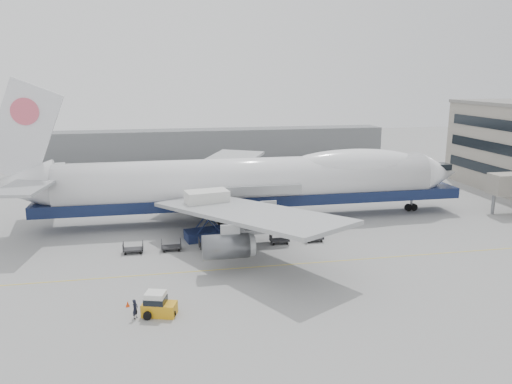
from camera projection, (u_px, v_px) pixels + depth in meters
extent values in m
plane|color=gray|center=(268.00, 247.00, 59.76)|extent=(260.00, 260.00, 0.00)
cube|color=gold|center=(280.00, 265.00, 54.02)|extent=(60.00, 0.15, 0.01)
cylinder|color=slate|center=(493.00, 204.00, 73.84)|extent=(0.50, 0.50, 3.00)
cube|color=slate|center=(168.00, 144.00, 123.98)|extent=(110.00, 8.00, 7.00)
cylinder|color=white|center=(249.00, 181.00, 69.94)|extent=(52.00, 6.40, 6.40)
cube|color=#101A3C|center=(256.00, 198.00, 70.70)|extent=(60.00, 5.76, 1.50)
cone|color=white|center=(438.00, 173.00, 75.39)|extent=(6.00, 6.40, 6.40)
cone|color=white|center=(16.00, 185.00, 64.06)|extent=(9.00, 6.40, 6.40)
ellipsoid|color=white|center=(355.00, 165.00, 72.47)|extent=(20.67, 5.78, 4.56)
cube|color=white|center=(23.00, 131.00, 62.78)|extent=(10.52, 0.50, 13.56)
cylinder|color=#E85A70|center=(25.00, 111.00, 62.31)|extent=(3.40, 0.30, 3.40)
cube|color=#9EA0A3|center=(246.00, 212.00, 55.86)|extent=(20.35, 26.74, 2.26)
cube|color=#9EA0A3|center=(216.00, 168.00, 83.15)|extent=(20.35, 26.74, 2.26)
cylinder|color=#595B60|center=(196.00, 176.00, 87.60)|extent=(4.80, 2.60, 2.60)
cylinder|color=#595B60|center=(238.00, 185.00, 80.13)|extent=(4.80, 2.60, 2.60)
cylinder|color=#595B60|center=(264.00, 219.00, 61.01)|extent=(4.80, 2.60, 2.60)
cylinder|color=#595B60|center=(226.00, 246.00, 51.28)|extent=(4.80, 2.60, 2.60)
cylinder|color=slate|center=(411.00, 203.00, 75.65)|extent=(0.36, 0.36, 2.50)
cylinder|color=black|center=(411.00, 207.00, 75.80)|extent=(1.10, 0.45, 1.10)
cylinder|color=slate|center=(232.00, 218.00, 67.51)|extent=(0.36, 0.36, 2.50)
cylinder|color=black|center=(232.00, 223.00, 67.67)|extent=(1.10, 0.45, 1.10)
cylinder|color=slate|center=(226.00, 207.00, 73.25)|extent=(0.36, 0.36, 2.50)
cylinder|color=black|center=(226.00, 212.00, 73.40)|extent=(1.10, 0.45, 1.10)
cube|color=#1A254E|center=(208.00, 234.00, 62.65)|extent=(5.98, 3.63, 1.23)
cube|color=silver|center=(207.00, 200.00, 61.66)|extent=(5.58, 3.77, 2.46)
cube|color=#1A254E|center=(208.00, 220.00, 60.98)|extent=(3.94, 0.82, 4.41)
cube|color=#1A254E|center=(206.00, 215.00, 63.34)|extent=(3.94, 0.82, 4.41)
cube|color=slate|center=(206.00, 197.00, 63.37)|extent=(2.88, 1.80, 0.15)
cylinder|color=black|center=(192.00, 239.00, 61.23)|extent=(1.01, 0.39, 1.01)
cylinder|color=black|center=(191.00, 233.00, 63.37)|extent=(1.01, 0.39, 1.01)
cylinder|color=black|center=(225.00, 237.00, 61.99)|extent=(1.01, 0.39, 1.01)
cylinder|color=black|center=(223.00, 231.00, 64.13)|extent=(1.01, 0.39, 1.01)
cube|color=orange|center=(159.00, 309.00, 42.63)|extent=(3.18, 2.31, 1.12)
cube|color=silver|center=(155.00, 298.00, 42.44)|extent=(1.98, 1.85, 1.02)
cube|color=black|center=(156.00, 300.00, 42.48)|extent=(2.11, 1.98, 0.51)
cylinder|color=black|center=(147.00, 316.00, 41.86)|extent=(0.71, 0.31, 0.71)
cylinder|color=black|center=(148.00, 309.00, 43.12)|extent=(0.71, 0.31, 0.71)
cylinder|color=black|center=(172.00, 314.00, 42.24)|extent=(0.71, 0.31, 0.71)
cylinder|color=black|center=(171.00, 307.00, 43.50)|extent=(0.71, 0.31, 0.71)
imported|color=black|center=(135.00, 309.00, 42.00)|extent=(0.65, 0.74, 1.71)
cone|color=red|center=(128.00, 304.00, 44.29)|extent=(0.33, 0.33, 0.52)
cube|color=red|center=(128.00, 306.00, 44.35)|extent=(0.35, 0.35, 0.03)
cube|color=#2D2D30|center=(133.00, 249.00, 57.66)|extent=(2.30, 1.35, 0.18)
cube|color=#2D2D30|center=(123.00, 247.00, 57.36)|extent=(0.08, 1.35, 0.90)
cube|color=#2D2D30|center=(143.00, 245.00, 57.77)|extent=(0.08, 1.35, 0.90)
cylinder|color=black|center=(126.00, 254.00, 57.04)|extent=(0.30, 0.12, 0.30)
cylinder|color=black|center=(126.00, 251.00, 58.09)|extent=(0.30, 0.12, 0.30)
cylinder|color=black|center=(141.00, 253.00, 57.36)|extent=(0.30, 0.12, 0.30)
cylinder|color=black|center=(141.00, 250.00, 58.41)|extent=(0.30, 0.12, 0.30)
cube|color=#2D2D30|center=(171.00, 247.00, 58.48)|extent=(2.30, 1.35, 0.18)
cube|color=#2D2D30|center=(162.00, 244.00, 58.18)|extent=(0.08, 1.35, 0.90)
cube|color=#2D2D30|center=(181.00, 243.00, 58.59)|extent=(0.08, 1.35, 0.90)
cylinder|color=black|center=(164.00, 251.00, 57.86)|extent=(0.30, 0.12, 0.30)
cylinder|color=black|center=(164.00, 248.00, 58.91)|extent=(0.30, 0.12, 0.30)
cylinder|color=black|center=(179.00, 250.00, 58.18)|extent=(0.30, 0.12, 0.30)
cylinder|color=black|center=(179.00, 247.00, 59.23)|extent=(0.30, 0.12, 0.30)
cube|color=#2D2D30|center=(208.00, 245.00, 59.30)|extent=(2.30, 1.35, 0.18)
cube|color=#2D2D30|center=(199.00, 242.00, 59.00)|extent=(0.08, 1.35, 0.90)
cube|color=#2D2D30|center=(217.00, 241.00, 59.41)|extent=(0.08, 1.35, 0.90)
cylinder|color=black|center=(202.00, 249.00, 58.68)|extent=(0.30, 0.12, 0.30)
cylinder|color=black|center=(201.00, 246.00, 59.73)|extent=(0.30, 0.12, 0.30)
cylinder|color=black|center=(216.00, 248.00, 59.00)|extent=(0.30, 0.12, 0.30)
cylinder|color=black|center=(215.00, 245.00, 60.05)|extent=(0.30, 0.12, 0.30)
cube|color=#2D2D30|center=(244.00, 242.00, 60.11)|extent=(2.30, 1.35, 0.18)
cube|color=#2D2D30|center=(235.00, 240.00, 59.82)|extent=(0.08, 1.35, 0.90)
cube|color=#2D2D30|center=(253.00, 239.00, 60.23)|extent=(0.08, 1.35, 0.90)
cylinder|color=black|center=(238.00, 247.00, 59.50)|extent=(0.30, 0.12, 0.30)
cylinder|color=black|center=(237.00, 244.00, 60.55)|extent=(0.30, 0.12, 0.30)
cylinder|color=black|center=(252.00, 246.00, 59.82)|extent=(0.30, 0.12, 0.30)
cylinder|color=black|center=(250.00, 243.00, 60.87)|extent=(0.30, 0.12, 0.30)
cube|color=#2D2D30|center=(279.00, 240.00, 60.93)|extent=(2.30, 1.35, 0.18)
cube|color=#2D2D30|center=(271.00, 237.00, 60.64)|extent=(0.08, 1.35, 0.90)
cube|color=#2D2D30|center=(288.00, 236.00, 61.05)|extent=(0.08, 1.35, 0.90)
cylinder|color=black|center=(274.00, 244.00, 60.32)|extent=(0.30, 0.12, 0.30)
cylinder|color=black|center=(272.00, 241.00, 61.37)|extent=(0.30, 0.12, 0.30)
cylinder|color=black|center=(287.00, 243.00, 60.64)|extent=(0.30, 0.12, 0.30)
cylinder|color=black|center=(285.00, 241.00, 61.69)|extent=(0.30, 0.12, 0.30)
cube|color=#2D2D30|center=(314.00, 238.00, 61.75)|extent=(2.30, 1.35, 0.18)
cube|color=#2D2D30|center=(305.00, 235.00, 61.46)|extent=(0.08, 1.35, 0.90)
cube|color=#2D2D30|center=(322.00, 234.00, 61.87)|extent=(0.08, 1.35, 0.90)
cylinder|color=black|center=(308.00, 242.00, 61.14)|extent=(0.30, 0.12, 0.30)
cylinder|color=black|center=(306.00, 239.00, 62.19)|extent=(0.30, 0.12, 0.30)
cylinder|color=black|center=(321.00, 241.00, 61.46)|extent=(0.30, 0.12, 0.30)
cylinder|color=black|center=(319.00, 238.00, 62.51)|extent=(0.30, 0.12, 0.30)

